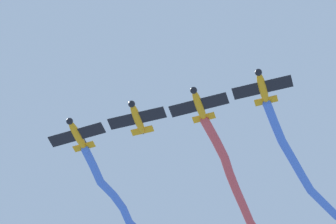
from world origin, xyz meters
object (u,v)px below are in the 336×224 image
object	(u,v)px
airplane_left_wing	(137,118)
airplane_lead	(77,134)
airplane_right_wing	(199,104)
airplane_slot	(262,87)

from	to	relation	value
airplane_left_wing	airplane_lead	bearing A→B (deg)	-91.29
airplane_lead	airplane_right_wing	size ratio (longest dim) A/B	1.00
airplane_slot	airplane_left_wing	bearing A→B (deg)	-90.99
airplane_right_wing	airplane_slot	distance (m)	6.51
airplane_lead	airplane_right_wing	world-z (taller)	same
airplane_left_wing	airplane_right_wing	bearing A→B (deg)	88.71
airplane_left_wing	airplane_slot	world-z (taller)	same
airplane_lead	airplane_right_wing	xyz separation A→B (m)	(-4.27, 12.28, 0.00)
airplane_right_wing	airplane_slot	bearing A→B (deg)	90.36
airplane_lead	airplane_left_wing	bearing A→B (deg)	92.31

